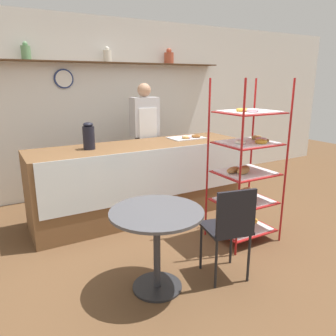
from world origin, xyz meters
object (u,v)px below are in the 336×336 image
at_px(cafe_chair, 230,224).
at_px(donut_tray_counter, 188,137).
at_px(person_worker, 145,137).
at_px(cafe_table, 157,230).
at_px(pastry_rack, 246,174).
at_px(coffee_carafe, 89,136).

distance_m(cafe_chair, donut_tray_counter, 2.01).
relative_size(person_worker, cafe_table, 2.19).
height_order(cafe_table, cafe_chair, cafe_chair).
bearing_deg(cafe_table, donut_tray_counter, 50.20).
xyz_separation_m(cafe_chair, donut_tray_counter, (0.73, 1.83, 0.44)).
bearing_deg(cafe_chair, pastry_rack, -128.65).
bearing_deg(cafe_chair, person_worker, -85.74).
xyz_separation_m(pastry_rack, donut_tray_counter, (0.05, 1.26, 0.21)).
relative_size(pastry_rack, donut_tray_counter, 3.66).
relative_size(cafe_table, donut_tray_counter, 1.62).
relative_size(coffee_carafe, donut_tray_counter, 0.66).
bearing_deg(pastry_rack, cafe_table, -164.57).
bearing_deg(pastry_rack, cafe_chair, -140.09).
height_order(cafe_chair, coffee_carafe, coffee_carafe).
height_order(pastry_rack, cafe_chair, pastry_rack).
relative_size(person_worker, donut_tray_counter, 3.54).
bearing_deg(cafe_table, pastry_rack, 15.43).
xyz_separation_m(coffee_carafe, donut_tray_counter, (1.43, 0.04, -0.14)).
xyz_separation_m(person_worker, cafe_table, (-0.91, -2.10, -0.40)).
bearing_deg(person_worker, cafe_chair, -97.17).
xyz_separation_m(person_worker, donut_tray_counter, (0.44, -0.49, 0.04)).
bearing_deg(coffee_carafe, cafe_chair, -68.67).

